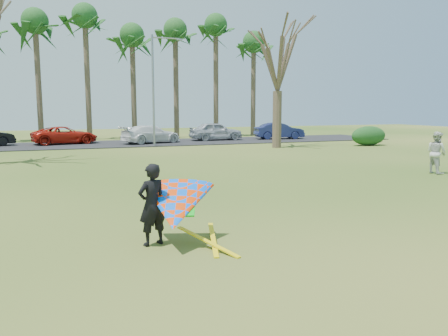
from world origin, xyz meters
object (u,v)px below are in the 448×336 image
object	(u,v)px
car_3	(151,134)
car_4	(216,131)
car_2	(65,135)
kite_flyer	(174,206)
streetlight	(155,85)
car_5	(279,131)
pedestrian_a	(436,153)
bare_tree_right	(278,53)

from	to	relation	value
car_3	car_4	size ratio (longest dim) A/B	1.06
car_2	kite_flyer	xyz separation A→B (m)	(1.82, -27.23, 0.12)
streetlight	car_4	xyz separation A→B (m)	(5.93, 3.65, -3.63)
car_4	kite_flyer	bearing A→B (deg)	158.85
car_5	kite_flyer	world-z (taller)	kite_flyer
car_5	pedestrian_a	distance (m)	20.70
bare_tree_right	streetlight	xyz separation A→B (m)	(-7.84, 4.00, -2.10)
streetlight	car_5	world-z (taller)	streetlight
streetlight	car_5	xyz separation A→B (m)	(11.71, 3.03, -3.69)
car_5	streetlight	bearing A→B (deg)	112.89
bare_tree_right	kite_flyer	bearing A→B (deg)	-122.63
pedestrian_a	car_2	bearing A→B (deg)	35.49
kite_flyer	bare_tree_right	bearing A→B (deg)	57.37
car_2	car_3	size ratio (longest dim) A/B	1.01
bare_tree_right	car_5	distance (m)	9.89
bare_tree_right	car_5	xyz separation A→B (m)	(3.87, 7.03, -5.79)
bare_tree_right	car_4	distance (m)	9.75
car_4	car_2	bearing A→B (deg)	88.42
car_4	pedestrian_a	bearing A→B (deg)	-172.73
car_4	car_5	bearing A→B (deg)	-96.18
car_2	kite_flyer	bearing A→B (deg)	170.95
streetlight	car_2	world-z (taller)	streetlight
car_4	kite_flyer	world-z (taller)	kite_flyer
car_4	pedestrian_a	xyz separation A→B (m)	(2.69, -21.10, 0.08)
bare_tree_right	pedestrian_a	world-z (taller)	bare_tree_right
car_2	car_5	size ratio (longest dim) A/B	1.11
car_4	car_3	bearing A→B (deg)	101.65
streetlight	car_3	size ratio (longest dim) A/B	1.67
streetlight	car_2	distance (m)	8.34
car_5	kite_flyer	xyz separation A→B (m)	(-16.19, -26.27, 0.07)
car_2	kite_flyer	world-z (taller)	kite_flyer
car_3	car_5	distance (m)	11.65
streetlight	car_5	size ratio (longest dim) A/B	1.84
streetlight	car_2	xyz separation A→B (m)	(-6.29, 3.99, -3.73)
car_3	car_5	xyz separation A→B (m)	(11.63, 0.58, 0.02)
streetlight	kite_flyer	xyz separation A→B (m)	(-4.48, -23.24, -3.62)
pedestrian_a	kite_flyer	xyz separation A→B (m)	(-13.10, -5.80, -0.06)
car_5	car_4	bearing A→B (deg)	92.21
streetlight	car_5	distance (m)	12.65
streetlight	kite_flyer	bearing A→B (deg)	-100.91
streetlight	car_3	xyz separation A→B (m)	(0.08, 2.45, -3.71)
bare_tree_right	car_2	distance (m)	17.26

